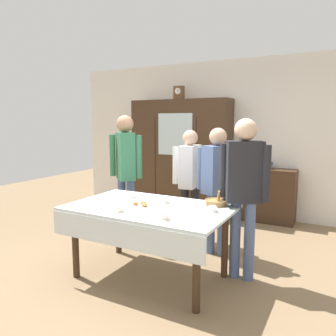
{
  "coord_description": "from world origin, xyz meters",
  "views": [
    {
      "loc": [
        1.75,
        -3.05,
        1.65
      ],
      "look_at": [
        0.0,
        0.2,
        1.13
      ],
      "focal_mm": 35.29,
      "sensor_mm": 36.0,
      "label": 1
    }
  ],
  "objects_px": {
    "tea_cup_center": "(165,201)",
    "person_behind_table_left": "(244,183)",
    "wall_cabinet": "(180,156)",
    "tea_cup_front_edge": "(164,217)",
    "person_behind_table_right": "(217,179)",
    "pastry_plate": "(141,206)",
    "bread_basket": "(216,202)",
    "tea_cup_near_right": "(132,196)",
    "spoon_mid_left": "(98,202)",
    "tea_cup_far_left": "(119,210)",
    "tea_cup_far_right": "(213,209)",
    "dining_table": "(148,217)",
    "mantel_clock": "(179,93)",
    "person_by_cabinet": "(126,165)",
    "spoon_near_right": "(163,198)",
    "bookshelf_low": "(265,195)",
    "book_stack": "(267,165)",
    "person_beside_shelf": "(190,175)"
  },
  "relations": [
    {
      "from": "tea_cup_far_left",
      "to": "spoon_near_right",
      "type": "xyz_separation_m",
      "value": [
        0.1,
        0.7,
        -0.02
      ]
    },
    {
      "from": "tea_cup_far_right",
      "to": "person_beside_shelf",
      "type": "height_order",
      "value": "person_beside_shelf"
    },
    {
      "from": "tea_cup_center",
      "to": "bookshelf_low",
      "type": "bearing_deg",
      "value": 76.94
    },
    {
      "from": "book_stack",
      "to": "bread_basket",
      "type": "bearing_deg",
      "value": -91.21
    },
    {
      "from": "dining_table",
      "to": "wall_cabinet",
      "type": "relative_size",
      "value": 0.82
    },
    {
      "from": "tea_cup_front_edge",
      "to": "book_stack",
      "type": "bearing_deg",
      "value": 84.75
    },
    {
      "from": "wall_cabinet",
      "to": "person_by_cabinet",
      "type": "distance_m",
      "value": 1.73
    },
    {
      "from": "mantel_clock",
      "to": "spoon_near_right",
      "type": "relative_size",
      "value": 2.02
    },
    {
      "from": "bread_basket",
      "to": "spoon_mid_left",
      "type": "height_order",
      "value": "bread_basket"
    },
    {
      "from": "dining_table",
      "to": "bookshelf_low",
      "type": "relative_size",
      "value": 1.77
    },
    {
      "from": "mantel_clock",
      "to": "person_by_cabinet",
      "type": "height_order",
      "value": "mantel_clock"
    },
    {
      "from": "bookshelf_low",
      "to": "tea_cup_far_right",
      "type": "relative_size",
      "value": 7.26
    },
    {
      "from": "bookshelf_low",
      "to": "tea_cup_center",
      "type": "bearing_deg",
      "value": -103.06
    },
    {
      "from": "spoon_near_right",
      "to": "person_beside_shelf",
      "type": "relative_size",
      "value": 0.08
    },
    {
      "from": "tea_cup_front_edge",
      "to": "pastry_plate",
      "type": "bearing_deg",
      "value": 147.01
    },
    {
      "from": "spoon_near_right",
      "to": "person_by_cabinet",
      "type": "relative_size",
      "value": 0.07
    },
    {
      "from": "bookshelf_low",
      "to": "tea_cup_near_right",
      "type": "xyz_separation_m",
      "value": [
        -1.01,
        -2.39,
        0.36
      ]
    },
    {
      "from": "person_behind_table_left",
      "to": "dining_table",
      "type": "bearing_deg",
      "value": -151.63
    },
    {
      "from": "spoon_near_right",
      "to": "person_behind_table_left",
      "type": "distance_m",
      "value": 0.94
    },
    {
      "from": "tea_cup_center",
      "to": "person_behind_table_left",
      "type": "height_order",
      "value": "person_behind_table_left"
    },
    {
      "from": "dining_table",
      "to": "tea_cup_far_left",
      "type": "height_order",
      "value": "tea_cup_far_left"
    },
    {
      "from": "mantel_clock",
      "to": "person_behind_table_left",
      "type": "height_order",
      "value": "mantel_clock"
    },
    {
      "from": "tea_cup_far_right",
      "to": "person_behind_table_left",
      "type": "bearing_deg",
      "value": 58.66
    },
    {
      "from": "book_stack",
      "to": "tea_cup_center",
      "type": "bearing_deg",
      "value": -103.06
    },
    {
      "from": "mantel_clock",
      "to": "person_by_cabinet",
      "type": "xyz_separation_m",
      "value": [
        0.05,
        -1.73,
        -1.09
      ]
    },
    {
      "from": "spoon_mid_left",
      "to": "tea_cup_far_left",
      "type": "bearing_deg",
      "value": -26.09
    },
    {
      "from": "bookshelf_low",
      "to": "spoon_near_right",
      "type": "distance_m",
      "value": 2.38
    },
    {
      "from": "tea_cup_far_left",
      "to": "person_behind_table_left",
      "type": "bearing_deg",
      "value": 37.74
    },
    {
      "from": "mantel_clock",
      "to": "person_by_cabinet",
      "type": "bearing_deg",
      "value": -88.39
    },
    {
      "from": "tea_cup_far_right",
      "to": "dining_table",
      "type": "bearing_deg",
      "value": -169.06
    },
    {
      "from": "person_behind_table_left",
      "to": "person_by_cabinet",
      "type": "bearing_deg",
      "value": 167.4
    },
    {
      "from": "tea_cup_near_right",
      "to": "person_by_cabinet",
      "type": "relative_size",
      "value": 0.08
    },
    {
      "from": "tea_cup_front_edge",
      "to": "spoon_near_right",
      "type": "bearing_deg",
      "value": 120.12
    },
    {
      "from": "book_stack",
      "to": "tea_cup_far_left",
      "type": "bearing_deg",
      "value": -104.81
    },
    {
      "from": "wall_cabinet",
      "to": "tea_cup_near_right",
      "type": "relative_size",
      "value": 15.62
    },
    {
      "from": "mantel_clock",
      "to": "person_behind_table_left",
      "type": "distance_m",
      "value": 3.0
    },
    {
      "from": "tea_cup_center",
      "to": "tea_cup_far_left",
      "type": "relative_size",
      "value": 1.0
    },
    {
      "from": "person_behind_table_right",
      "to": "tea_cup_near_right",
      "type": "bearing_deg",
      "value": -138.0
    },
    {
      "from": "dining_table",
      "to": "book_stack",
      "type": "bearing_deg",
      "value": 76.34
    },
    {
      "from": "wall_cabinet",
      "to": "tea_cup_front_edge",
      "type": "xyz_separation_m",
      "value": [
        1.27,
        -2.91,
        -0.21
      ]
    },
    {
      "from": "bookshelf_low",
      "to": "pastry_plate",
      "type": "relative_size",
      "value": 3.37
    },
    {
      "from": "person_behind_table_right",
      "to": "pastry_plate",
      "type": "bearing_deg",
      "value": -115.61
    },
    {
      "from": "tea_cup_near_right",
      "to": "bread_basket",
      "type": "height_order",
      "value": "bread_basket"
    },
    {
      "from": "spoon_mid_left",
      "to": "person_behind_table_left",
      "type": "relative_size",
      "value": 0.07
    },
    {
      "from": "bread_basket",
      "to": "pastry_plate",
      "type": "relative_size",
      "value": 0.86
    },
    {
      "from": "wall_cabinet",
      "to": "tea_cup_far_right",
      "type": "bearing_deg",
      "value": -57.7
    },
    {
      "from": "wall_cabinet",
      "to": "tea_cup_center",
      "type": "height_order",
      "value": "wall_cabinet"
    },
    {
      "from": "book_stack",
      "to": "person_behind_table_left",
      "type": "xyz_separation_m",
      "value": [
        0.22,
        -2.17,
        0.08
      ]
    },
    {
      "from": "bread_basket",
      "to": "spoon_near_right",
      "type": "distance_m",
      "value": 0.64
    },
    {
      "from": "bookshelf_low",
      "to": "bread_basket",
      "type": "height_order",
      "value": "bread_basket"
    }
  ]
}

